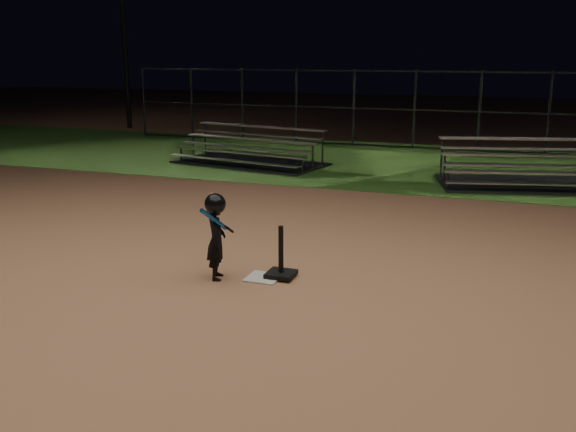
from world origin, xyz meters
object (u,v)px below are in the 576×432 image
object	(u,v)px
bleacher_left	(249,157)
home_plate	(264,278)
batting_tee	(281,267)
light_pole_left	(121,2)
child_batter	(216,234)
bleacher_right	(535,177)

from	to	relation	value
bleacher_left	home_plate	bearing A→B (deg)	-55.12
batting_tee	light_pole_left	world-z (taller)	light_pole_left
child_batter	bleacher_left	distance (m)	9.25
batting_tee	bleacher_right	xyz separation A→B (m)	(3.40, 7.77, 0.07)
bleacher_left	bleacher_right	size ratio (longest dim) A/B	0.95
batting_tee	bleacher_right	distance (m)	8.48
batting_tee	bleacher_right	world-z (taller)	bleacher_right
home_plate	bleacher_right	distance (m)	8.68
child_batter	bleacher_right	bearing A→B (deg)	-47.36
child_batter	batting_tee	bearing A→B (deg)	-88.46
bleacher_right	light_pole_left	bearing A→B (deg)	141.86
child_batter	light_pole_left	bearing A→B (deg)	17.11
batting_tee	light_pole_left	size ratio (longest dim) A/B	0.09
home_plate	batting_tee	size ratio (longest dim) A/B	0.63
home_plate	bleacher_left	distance (m)	9.29
home_plate	batting_tee	world-z (taller)	batting_tee
bleacher_left	light_pole_left	xyz separation A→B (m)	(-8.18, 6.48, 4.74)
child_batter	bleacher_left	xyz separation A→B (m)	(-3.22, 8.67, -0.43)
child_batter	light_pole_left	size ratio (longest dim) A/B	0.14
home_plate	batting_tee	xyz separation A→B (m)	(0.21, 0.12, 0.14)
home_plate	bleacher_left	xyz separation A→B (m)	(-3.82, 8.46, 0.20)
batting_tee	light_pole_left	xyz separation A→B (m)	(-12.21, 14.83, 4.79)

